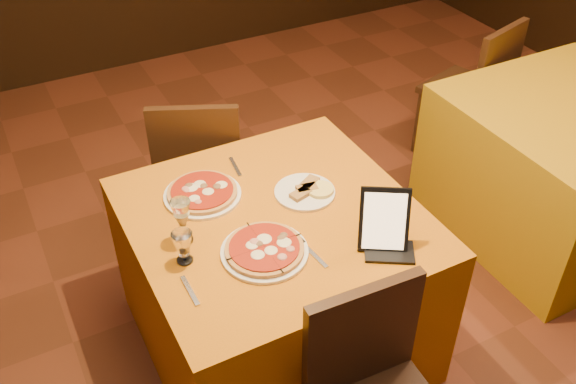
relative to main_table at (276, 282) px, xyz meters
name	(u,v)px	position (x,y,z in m)	size (l,w,h in m)	color
main_table	(276,282)	(0.00, 0.00, 0.00)	(1.10, 1.10, 0.75)	#C26A0C
side_table	(561,168)	(1.72, 0.04, 0.00)	(1.10, 1.10, 0.75)	#B1820B
chair_main_far	(202,166)	(0.00, 0.84, 0.08)	(0.48, 0.48, 0.91)	black
chair_side_far	(464,89)	(1.72, 0.85, 0.08)	(0.42, 0.42, 0.91)	black
pizza_near	(264,250)	(-0.13, -0.18, 0.39)	(0.32, 0.32, 0.03)	white
pizza_far	(202,193)	(-0.21, 0.24, 0.39)	(0.32, 0.32, 0.03)	white
cutlet_dish	(305,191)	(0.17, 0.06, 0.39)	(0.25, 0.25, 0.03)	white
wine_glass	(182,221)	(-0.36, 0.02, 0.47)	(0.07, 0.07, 0.19)	#D7C27A
water_glass	(183,247)	(-0.40, -0.08, 0.44)	(0.06, 0.06, 0.13)	silver
tablet	(384,220)	(0.28, -0.34, 0.49)	(0.18, 0.02, 0.24)	black
knife	(310,252)	(0.02, -0.25, 0.38)	(0.20, 0.02, 0.01)	silver
fork_near	(190,291)	(-0.44, -0.23, 0.38)	(0.15, 0.02, 0.01)	silver
fork_far	(235,167)	(-0.01, 0.36, 0.38)	(0.15, 0.02, 0.01)	#B9B9C0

